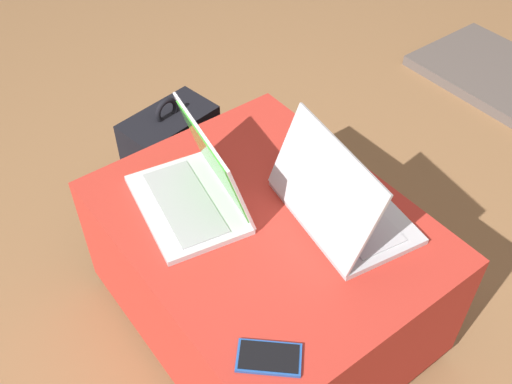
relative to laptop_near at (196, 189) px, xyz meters
The scene contains 6 objects.
ground_plane 0.51m from the laptop_near, 34.28° to the left, with size 14.00×14.00×0.00m, color olive.
ottoman 0.32m from the laptop_near, 34.28° to the left, with size 0.84×0.67×0.43m.
laptop_near is the anchor object (origin of this frame).
laptop_far 0.35m from the laptop_near, 45.03° to the left, with size 0.39×0.29×0.24m.
cell_phone 0.48m from the laptop_near, 15.50° to the right, with size 0.14×0.15×0.01m.
backpack 0.50m from the laptop_near, 160.69° to the left, with size 0.25×0.31×0.48m.
Camera 1 is at (0.79, -0.63, 1.53)m, focal length 42.00 mm.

